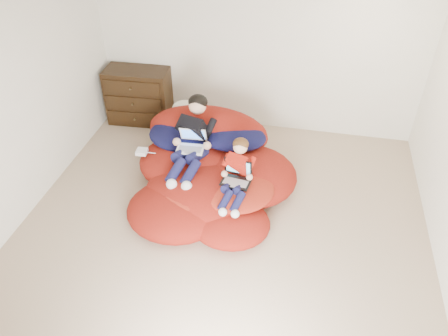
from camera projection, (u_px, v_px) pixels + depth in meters
room_shell at (222, 214)px, 5.31m from camera, size 5.10×5.10×2.77m
dresser at (139, 96)px, 7.20m from camera, size 1.05×0.60×0.92m
beanbag_pile at (208, 170)px, 5.94m from camera, size 2.28×2.41×0.87m
cream_pillow at (186, 109)px, 6.53m from camera, size 0.44×0.28×0.28m
older_boy at (193, 135)px, 5.81m from camera, size 0.45×1.21×0.80m
younger_boy at (237, 171)px, 5.36m from camera, size 0.34×0.86×0.63m
laptop_white at (192, 143)px, 5.80m from camera, size 0.37×0.38×0.24m
laptop_black at (237, 175)px, 5.37m from camera, size 0.38×0.34×0.26m
power_adapter at (142, 152)px, 6.01m from camera, size 0.15×0.15×0.05m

